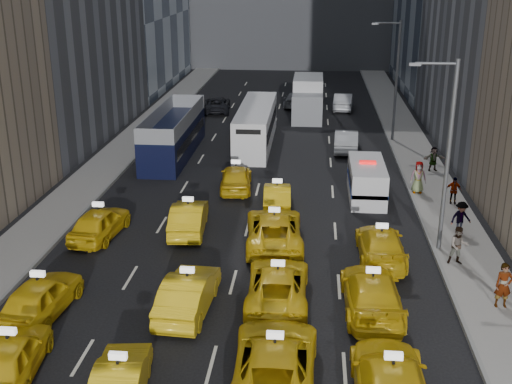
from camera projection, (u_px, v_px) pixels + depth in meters
The scene contains 34 objects.
sidewalk_west at pixel (113, 160), 44.22m from camera, with size 3.00×90.00×0.15m, color gray.
sidewalk_east at pixel (422, 168), 42.44m from camera, with size 3.00×90.00×0.15m, color gray.
curb_west at pixel (133, 160), 44.09m from camera, with size 0.15×90.00×0.18m, color slate.
curb_east at pixel (400, 167), 42.56m from camera, with size 0.15×90.00×0.18m, color slate.
streetlight_near at pixel (446, 151), 28.73m from camera, with size 2.15×0.22×9.00m.
streetlight_far at pixel (395, 77), 47.49m from camera, with size 2.15×0.22×9.00m.
taxi_4 at pixel (11, 357), 20.91m from camera, with size 1.75×4.34×1.48m, color gold.
taxi_5 at pixel (120, 381), 19.73m from camera, with size 1.48×4.25×1.40m, color gold.
taxi_6 at pixel (275, 363), 20.47m from camera, with size 2.68×5.81×1.61m, color gold.
taxi_8 at pixel (41, 297), 24.58m from camera, with size 1.83×4.56×1.55m, color gold.
taxi_9 at pixel (188, 293), 24.86m from camera, with size 1.66×4.75×1.57m, color gold.
taxi_10 at pixel (278, 284), 25.65m from camera, with size 2.41×5.23×1.45m, color gold.
taxi_11 at pixel (372, 293), 24.85m from camera, with size 2.19×5.39×1.56m, color gold.
taxi_12 at pixel (100, 223), 31.64m from camera, with size 1.81×4.49×1.53m, color gold.
taxi_13 at pixel (189, 217), 32.33m from camera, with size 1.62×4.65×1.53m, color gold.
taxi_14 at pixel (274, 229), 30.81m from camera, with size 2.63×5.71×1.59m, color gold.
taxi_15 at pixel (381, 245), 29.23m from camera, with size 2.05×5.04×1.46m, color gold.
taxi_16 at pixel (236, 178), 38.34m from camera, with size 1.82×4.52×1.54m, color gold.
taxi_17 at pixel (277, 196), 35.47m from camera, with size 1.46×4.19×1.38m, color gold.
nypd_van at pixel (367, 181), 37.03m from camera, with size 2.07×5.15×2.20m.
double_decker at pixel (174, 133), 45.07m from camera, with size 3.28×11.24×3.23m.
city_bus at pixel (256, 126), 47.77m from camera, with size 3.25×11.51×2.94m.
box_truck at pixel (308, 98), 56.44m from camera, with size 3.10×7.65×3.42m.
misc_car_0 at pixel (346, 140), 46.41m from camera, with size 1.64×4.71×1.55m, color #96989D.
misc_car_1 at pixel (217, 104), 58.70m from camera, with size 2.30×4.99×1.39m, color black.
misc_car_2 at pixel (295, 100), 60.93m from camera, with size 1.87×4.61×1.34m, color gray.
misc_car_3 at pixel (266, 97), 61.96m from camera, with size 1.67×4.14×1.41m, color black.
misc_car_4 at pixel (343, 101), 59.57m from camera, with size 1.65×4.73×1.56m, color #A1A3A9.
pedestrian_0 at pixel (504, 285), 24.85m from camera, with size 0.67×0.44×1.84m, color gray.
pedestrian_1 at pixel (458, 246), 28.44m from camera, with size 0.86×0.47×1.77m, color gray.
pedestrian_2 at pixel (461, 218), 31.67m from camera, with size 1.09×0.45×1.68m, color gray.
pedestrian_3 at pixel (454, 190), 35.73m from camera, with size 0.90×0.41×1.54m, color gray.
pedestrian_4 at pixel (418, 177), 37.41m from camera, with size 0.92×0.50×1.89m, color gray.
pedestrian_5 at pixel (433, 159), 41.44m from camera, with size 1.47×0.42×1.58m, color gray.
Camera 1 is at (3.18, -16.34, 12.82)m, focal length 45.00 mm.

